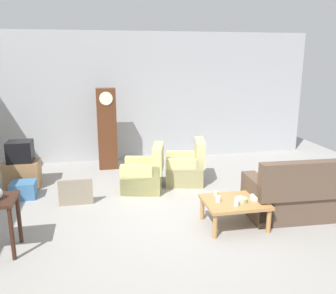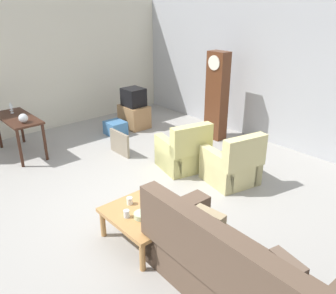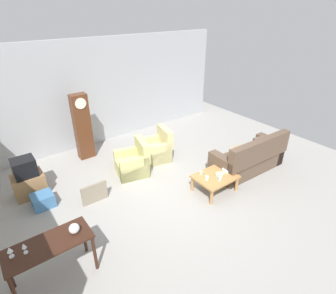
{
  "view_description": "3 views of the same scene",
  "coord_description": "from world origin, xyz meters",
  "px_view_note": "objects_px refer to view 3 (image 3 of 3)",
  "views": [
    {
      "loc": [
        -1.33,
        -5.51,
        2.59
      ],
      "look_at": [
        -0.09,
        0.68,
        1.0
      ],
      "focal_mm": 38.38,
      "sensor_mm": 36.0,
      "label": 1
    },
    {
      "loc": [
        3.7,
        -2.81,
        2.9
      ],
      "look_at": [
        0.17,
        0.29,
        0.9
      ],
      "focal_mm": 37.35,
      "sensor_mm": 36.0,
      "label": 2
    },
    {
      "loc": [
        -3.43,
        -4.25,
        4.03
      ],
      "look_at": [
        0.1,
        0.44,
        0.94
      ],
      "focal_mm": 29.2,
      "sensor_mm": 36.0,
      "label": 3
    }
  ],
  "objects_px": {
    "armchair_olive_near": "(133,163)",
    "console_table_dark": "(49,249)",
    "cup_blue_rimmed": "(220,179)",
    "storage_box_blue": "(43,200)",
    "tv_crt": "(24,167)",
    "bowl_white_stacked": "(226,170)",
    "grandfather_clock": "(82,127)",
    "wine_glass_tall": "(10,251)",
    "framed_picture_leaning": "(95,193)",
    "coffee_table_wood": "(215,178)",
    "bowl_shallow_green": "(219,175)",
    "couch_floral": "(249,159)",
    "armchair_olive_far": "(157,150)",
    "cup_white_porcelain": "(207,178)",
    "cup_cream_tall": "(201,173)",
    "tv_stand_cabinet": "(29,185)",
    "glass_dome_cloche": "(74,228)",
    "wine_glass_mid": "(24,247)"
  },
  "relations": [
    {
      "from": "cup_blue_rimmed",
      "to": "storage_box_blue",
      "type": "bearing_deg",
      "value": 148.74
    },
    {
      "from": "tv_crt",
      "to": "wine_glass_tall",
      "type": "relative_size",
      "value": 2.59
    },
    {
      "from": "coffee_table_wood",
      "to": "couch_floral",
      "type": "bearing_deg",
      "value": 4.21
    },
    {
      "from": "couch_floral",
      "to": "tv_stand_cabinet",
      "type": "distance_m",
      "value": 5.53
    },
    {
      "from": "armchair_olive_far",
      "to": "storage_box_blue",
      "type": "height_order",
      "value": "armchair_olive_far"
    },
    {
      "from": "grandfather_clock",
      "to": "tv_crt",
      "type": "xyz_separation_m",
      "value": [
        -1.76,
        -0.94,
        -0.21
      ]
    },
    {
      "from": "armchair_olive_near",
      "to": "storage_box_blue",
      "type": "height_order",
      "value": "armchair_olive_near"
    },
    {
      "from": "framed_picture_leaning",
      "to": "glass_dome_cloche",
      "type": "xyz_separation_m",
      "value": [
        -0.91,
        -1.48,
        0.62
      ]
    },
    {
      "from": "console_table_dark",
      "to": "cup_blue_rimmed",
      "type": "height_order",
      "value": "console_table_dark"
    },
    {
      "from": "tv_stand_cabinet",
      "to": "cup_blue_rimmed",
      "type": "xyz_separation_m",
      "value": [
        3.53,
        -2.7,
        0.2
      ]
    },
    {
      "from": "coffee_table_wood",
      "to": "storage_box_blue",
      "type": "distance_m",
      "value": 3.95
    },
    {
      "from": "bowl_white_stacked",
      "to": "cup_white_porcelain",
      "type": "bearing_deg",
      "value": 178.51
    },
    {
      "from": "armchair_olive_far",
      "to": "cup_white_porcelain",
      "type": "distance_m",
      "value": 2.09
    },
    {
      "from": "storage_box_blue",
      "to": "cup_blue_rimmed",
      "type": "height_order",
      "value": "cup_blue_rimmed"
    },
    {
      "from": "coffee_table_wood",
      "to": "framed_picture_leaning",
      "type": "bearing_deg",
      "value": 151.8
    },
    {
      "from": "cup_blue_rimmed",
      "to": "bowl_white_stacked",
      "type": "height_order",
      "value": "cup_blue_rimmed"
    },
    {
      "from": "tv_crt",
      "to": "storage_box_blue",
      "type": "xyz_separation_m",
      "value": [
        0.12,
        -0.63,
        -0.59
      ]
    },
    {
      "from": "grandfather_clock",
      "to": "glass_dome_cloche",
      "type": "relative_size",
      "value": 11.19
    },
    {
      "from": "armchair_olive_near",
      "to": "console_table_dark",
      "type": "relative_size",
      "value": 0.73
    },
    {
      "from": "couch_floral",
      "to": "bowl_shallow_green",
      "type": "xyz_separation_m",
      "value": [
        -1.31,
        -0.16,
        0.1
      ]
    },
    {
      "from": "tv_crt",
      "to": "cup_blue_rimmed",
      "type": "distance_m",
      "value": 4.46
    },
    {
      "from": "tv_crt",
      "to": "bowl_white_stacked",
      "type": "xyz_separation_m",
      "value": [
        3.94,
        -2.52,
        -0.3
      ]
    },
    {
      "from": "cup_blue_rimmed",
      "to": "wine_glass_mid",
      "type": "height_order",
      "value": "wine_glass_mid"
    },
    {
      "from": "storage_box_blue",
      "to": "glass_dome_cloche",
      "type": "height_order",
      "value": "glass_dome_cloche"
    },
    {
      "from": "cup_cream_tall",
      "to": "bowl_white_stacked",
      "type": "relative_size",
      "value": 0.39
    },
    {
      "from": "coffee_table_wood",
      "to": "cup_cream_tall",
      "type": "distance_m",
      "value": 0.35
    },
    {
      "from": "tv_stand_cabinet",
      "to": "cup_blue_rimmed",
      "type": "relative_size",
      "value": 7.05
    },
    {
      "from": "armchair_olive_near",
      "to": "framed_picture_leaning",
      "type": "bearing_deg",
      "value": -158.81
    },
    {
      "from": "couch_floral",
      "to": "cup_blue_rimmed",
      "type": "bearing_deg",
      "value": -168.44
    },
    {
      "from": "bowl_shallow_green",
      "to": "cup_white_porcelain",
      "type": "bearing_deg",
      "value": 168.68
    },
    {
      "from": "armchair_olive_near",
      "to": "armchair_olive_far",
      "type": "height_order",
      "value": "same"
    },
    {
      "from": "armchair_olive_near",
      "to": "cup_white_porcelain",
      "type": "bearing_deg",
      "value": -63.95
    },
    {
      "from": "coffee_table_wood",
      "to": "framed_picture_leaning",
      "type": "distance_m",
      "value": 2.82
    },
    {
      "from": "cup_cream_tall",
      "to": "bowl_shallow_green",
      "type": "xyz_separation_m",
      "value": [
        0.3,
        -0.31,
        -0.01
      ]
    },
    {
      "from": "grandfather_clock",
      "to": "framed_picture_leaning",
      "type": "height_order",
      "value": "grandfather_clock"
    },
    {
      "from": "bowl_white_stacked",
      "to": "storage_box_blue",
      "type": "bearing_deg",
      "value": 153.67
    },
    {
      "from": "console_table_dark",
      "to": "cup_blue_rimmed",
      "type": "xyz_separation_m",
      "value": [
        3.74,
        -0.07,
        -0.19
      ]
    },
    {
      "from": "grandfather_clock",
      "to": "tv_crt",
      "type": "distance_m",
      "value": 2.01
    },
    {
      "from": "console_table_dark",
      "to": "tv_crt",
      "type": "distance_m",
      "value": 2.64
    },
    {
      "from": "cup_blue_rimmed",
      "to": "bowl_white_stacked",
      "type": "bearing_deg",
      "value": 24.58
    },
    {
      "from": "storage_box_blue",
      "to": "bowl_shallow_green",
      "type": "xyz_separation_m",
      "value": [
        3.54,
        -1.94,
        0.3
      ]
    },
    {
      "from": "cup_cream_tall",
      "to": "bowl_shallow_green",
      "type": "relative_size",
      "value": 0.4
    },
    {
      "from": "coffee_table_wood",
      "to": "bowl_white_stacked",
      "type": "bearing_deg",
      "value": -1.37
    },
    {
      "from": "cup_blue_rimmed",
      "to": "wine_glass_tall",
      "type": "relative_size",
      "value": 0.52
    },
    {
      "from": "grandfather_clock",
      "to": "wine_glass_tall",
      "type": "relative_size",
      "value": 10.27
    },
    {
      "from": "bowl_shallow_green",
      "to": "armchair_olive_near",
      "type": "bearing_deg",
      "value": 123.11
    },
    {
      "from": "armchair_olive_near",
      "to": "tv_stand_cabinet",
      "type": "relative_size",
      "value": 1.4
    },
    {
      "from": "console_table_dark",
      "to": "tv_crt",
      "type": "xyz_separation_m",
      "value": [
        0.21,
        2.63,
        0.09
      ]
    },
    {
      "from": "framed_picture_leaning",
      "to": "cup_blue_rimmed",
      "type": "relative_size",
      "value": 6.22
    },
    {
      "from": "armchair_olive_far",
      "to": "framed_picture_leaning",
      "type": "bearing_deg",
      "value": -161.21
    }
  ]
}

